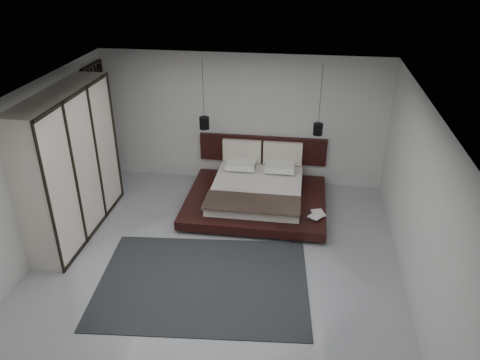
% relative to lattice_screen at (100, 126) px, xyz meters
% --- Properties ---
extents(floor, '(6.00, 6.00, 0.00)m').
position_rel_lattice_screen_xyz_m(floor, '(2.95, -2.45, -1.30)').
color(floor, '#93969C').
rests_on(floor, ground).
extents(ceiling, '(6.00, 6.00, 0.00)m').
position_rel_lattice_screen_xyz_m(ceiling, '(2.95, -2.45, 1.50)').
color(ceiling, white).
rests_on(ceiling, wall_back).
extents(wall_back, '(6.00, 0.00, 6.00)m').
position_rel_lattice_screen_xyz_m(wall_back, '(2.95, 0.55, 0.10)').
color(wall_back, '#B5B5B3').
rests_on(wall_back, floor).
extents(wall_front, '(6.00, 0.00, 6.00)m').
position_rel_lattice_screen_xyz_m(wall_front, '(2.95, -5.45, 0.10)').
color(wall_front, '#B5B5B3').
rests_on(wall_front, floor).
extents(wall_left, '(0.00, 6.00, 6.00)m').
position_rel_lattice_screen_xyz_m(wall_left, '(-0.05, -2.45, 0.10)').
color(wall_left, '#B5B5B3').
rests_on(wall_left, floor).
extents(wall_right, '(0.00, 6.00, 6.00)m').
position_rel_lattice_screen_xyz_m(wall_right, '(5.95, -2.45, 0.10)').
color(wall_right, '#B5B5B3').
rests_on(wall_right, floor).
extents(lattice_screen, '(0.05, 0.90, 2.60)m').
position_rel_lattice_screen_xyz_m(lattice_screen, '(0.00, 0.00, 0.00)').
color(lattice_screen, black).
rests_on(lattice_screen, floor).
extents(bed, '(2.72, 2.37, 1.07)m').
position_rel_lattice_screen_xyz_m(bed, '(3.39, -0.54, -1.02)').
color(bed, black).
rests_on(bed, floor).
extents(book_lower, '(0.29, 0.34, 0.03)m').
position_rel_lattice_screen_xyz_m(book_lower, '(4.51, -1.19, -1.03)').
color(book_lower, '#99724C').
rests_on(book_lower, bed).
extents(book_upper, '(0.35, 0.37, 0.02)m').
position_rel_lattice_screen_xyz_m(book_upper, '(4.49, -1.22, -1.01)').
color(book_upper, '#99724C').
rests_on(book_upper, book_lower).
extents(pendant_left, '(0.20, 0.20, 1.38)m').
position_rel_lattice_screen_xyz_m(pendant_left, '(2.27, -0.12, 0.24)').
color(pendant_left, black).
rests_on(pendant_left, ceiling).
extents(pendant_right, '(0.18, 0.18, 1.38)m').
position_rel_lattice_screen_xyz_m(pendant_right, '(4.51, -0.12, 0.23)').
color(pendant_right, black).
rests_on(pendant_right, ceiling).
extents(wardrobe, '(0.62, 2.65, 2.60)m').
position_rel_lattice_screen_xyz_m(wardrobe, '(0.25, -1.86, -0.00)').
color(wardrobe, beige).
rests_on(wardrobe, floor).
extents(rug, '(3.45, 2.60, 0.01)m').
position_rel_lattice_screen_xyz_m(rug, '(2.83, -3.06, -1.29)').
color(rug, black).
rests_on(rug, floor).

